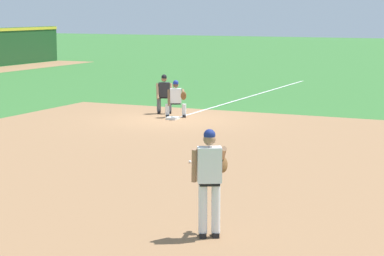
# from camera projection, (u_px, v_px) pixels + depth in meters

# --- Properties ---
(ground_plane) EXTENTS (160.00, 160.00, 0.00)m
(ground_plane) POSITION_uv_depth(u_px,v_px,m) (173.00, 119.00, 26.33)
(ground_plane) COLOR #336B2D
(infield_dirt_patch) EXTENTS (18.00, 18.00, 0.01)m
(infield_dirt_patch) POSITION_uv_depth(u_px,v_px,m) (185.00, 158.00, 19.50)
(infield_dirt_patch) COLOR #936B47
(infield_dirt_patch) RESTS_ON ground
(foul_line_stripe) EXTENTS (15.85, 0.10, 0.00)m
(foul_line_stripe) POSITION_uv_depth(u_px,v_px,m) (251.00, 96.00, 33.42)
(foul_line_stripe) COLOR white
(foul_line_stripe) RESTS_ON ground
(first_base_bag) EXTENTS (0.38, 0.38, 0.09)m
(first_base_bag) POSITION_uv_depth(u_px,v_px,m) (173.00, 118.00, 26.32)
(first_base_bag) COLOR white
(first_base_bag) RESTS_ON ground
(baseball) EXTENTS (0.07, 0.07, 0.07)m
(baseball) POSITION_uv_depth(u_px,v_px,m) (190.00, 162.00, 18.81)
(baseball) COLOR white
(baseball) RESTS_ON ground
(pitcher) EXTENTS (0.84, 0.58, 1.86)m
(pitcher) POSITION_uv_depth(u_px,v_px,m) (210.00, 176.00, 12.55)
(pitcher) COLOR black
(pitcher) RESTS_ON ground
(first_baseman) EXTENTS (0.83, 1.01, 1.34)m
(first_baseman) POSITION_uv_depth(u_px,v_px,m) (176.00, 97.00, 26.69)
(first_baseman) COLOR black
(first_baseman) RESTS_ON ground
(umpire) EXTENTS (0.62, 0.68, 1.46)m
(umpire) POSITION_uv_depth(u_px,v_px,m) (164.00, 92.00, 27.72)
(umpire) COLOR black
(umpire) RESTS_ON ground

